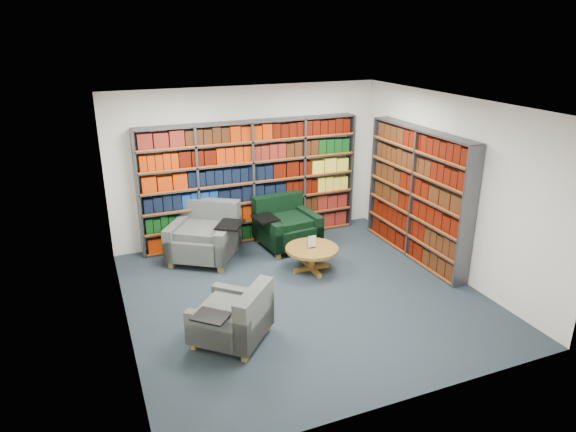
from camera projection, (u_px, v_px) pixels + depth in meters
name	position (u px, v px, depth m)	size (l,w,h in m)	color
room_shell	(304.00, 206.00, 7.15)	(5.02, 5.02, 2.82)	#19262F
bookshelf_back	(252.00, 182.00, 9.28)	(4.00, 0.28, 2.20)	#47494F
bookshelf_right	(417.00, 195.00, 8.60)	(0.28, 2.50, 2.20)	#47494F
chair_teal_left	(206.00, 236.00, 8.78)	(1.43, 1.43, 0.94)	#0A253C
chair_green_right	(285.00, 226.00, 9.30)	(1.18, 1.06, 0.87)	black
chair_teal_front	(237.00, 320.00, 6.42)	(1.19, 1.19, 0.77)	#0A253C
coffee_table	(312.00, 252.00, 8.30)	(0.86, 0.86, 0.60)	olive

